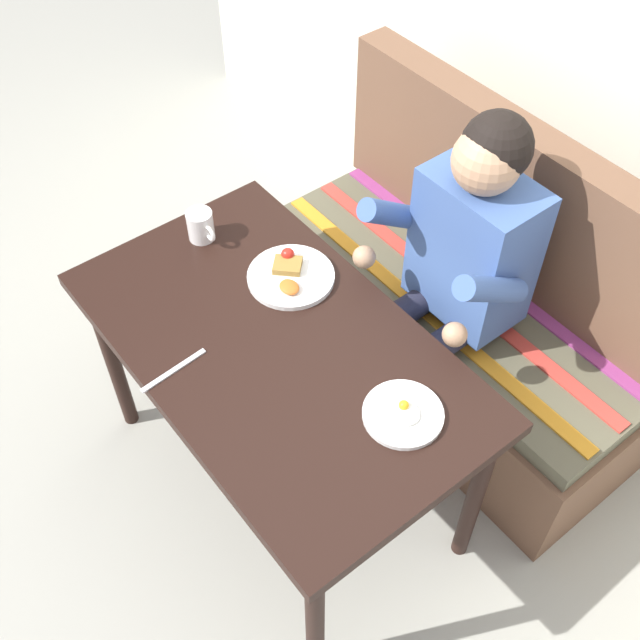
# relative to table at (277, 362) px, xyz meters

# --- Properties ---
(ground_plane) EXTENTS (8.00, 8.00, 0.00)m
(ground_plane) POSITION_rel_table_xyz_m (0.00, 0.00, -0.65)
(ground_plane) COLOR #A2A195
(table) EXTENTS (1.20, 0.70, 0.73)m
(table) POSITION_rel_table_xyz_m (0.00, 0.00, 0.00)
(table) COLOR black
(table) RESTS_ON ground
(couch) EXTENTS (1.44, 0.56, 1.00)m
(couch) POSITION_rel_table_xyz_m (0.00, 0.76, -0.32)
(couch) COLOR brown
(couch) RESTS_ON ground
(person) EXTENTS (0.45, 0.61, 1.21)m
(person) POSITION_rel_table_xyz_m (0.08, 0.59, 0.09)
(person) COLOR #405E9D
(person) RESTS_ON ground
(plate_breakfast) EXTENTS (0.25, 0.25, 0.05)m
(plate_breakfast) POSITION_rel_table_xyz_m (-0.17, 0.18, 0.09)
(plate_breakfast) COLOR white
(plate_breakfast) RESTS_ON table
(plate_eggs) EXTENTS (0.20, 0.20, 0.04)m
(plate_eggs) POSITION_rel_table_xyz_m (0.38, 0.11, 0.09)
(plate_eggs) COLOR white
(plate_eggs) RESTS_ON table
(coffee_mug) EXTENTS (0.12, 0.08, 0.10)m
(coffee_mug) POSITION_rel_table_xyz_m (-0.47, 0.07, 0.13)
(coffee_mug) COLOR white
(coffee_mug) RESTS_ON table
(knife) EXTENTS (0.03, 0.20, 0.00)m
(knife) POSITION_rel_table_xyz_m (-0.09, -0.26, 0.08)
(knife) COLOR silver
(knife) RESTS_ON table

